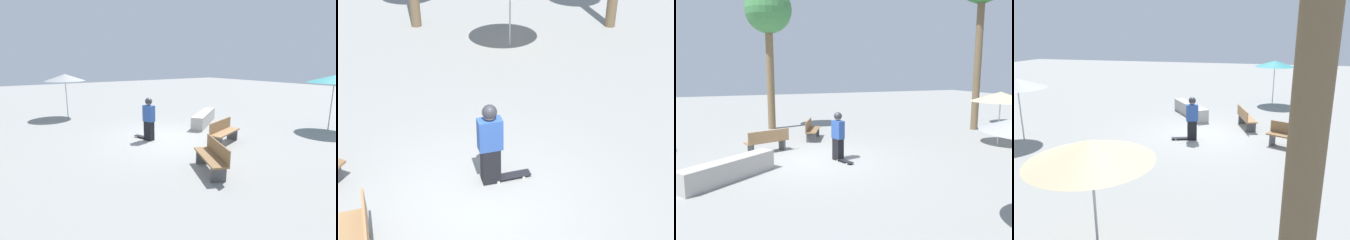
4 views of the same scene
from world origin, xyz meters
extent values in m
plane|color=gray|center=(0.00, 0.00, 0.00)|extent=(60.00, 60.00, 0.00)
cube|color=black|center=(0.59, -0.21, 0.37)|extent=(0.33, 0.39, 0.74)
cube|color=#2D519E|center=(0.59, -0.21, 1.04)|extent=(0.36, 0.48, 0.61)
sphere|color=tan|center=(0.59, -0.21, 1.47)|extent=(0.24, 0.24, 0.24)
sphere|color=#2D2D33|center=(0.59, -0.21, 1.50)|extent=(0.27, 0.27, 0.27)
cube|color=black|center=(0.67, -0.57, 0.06)|extent=(0.43, 0.82, 0.02)
cylinder|color=silver|center=(0.83, -0.78, 0.03)|extent=(0.04, 0.06, 0.05)
cylinder|color=silver|center=(0.66, -0.83, 0.03)|extent=(0.04, 0.06, 0.05)
cylinder|color=silver|center=(0.68, -0.30, 0.03)|extent=(0.04, 0.06, 0.05)
cylinder|color=silver|center=(0.52, -0.35, 0.03)|extent=(0.04, 0.06, 0.05)
cube|color=#A8A39E|center=(-2.91, -1.06, 0.29)|extent=(2.65, 2.14, 0.58)
cube|color=#47474C|center=(0.95, 3.86, 0.20)|extent=(0.40, 0.23, 0.40)
cube|color=#47474C|center=(0.45, 2.71, 0.20)|extent=(0.40, 0.23, 0.40)
cube|color=olive|center=(0.70, 3.29, 0.42)|extent=(1.04, 1.64, 0.05)
cube|color=olive|center=(0.52, 3.36, 0.65)|extent=(0.67, 1.49, 0.40)
cube|color=#47474C|center=(-2.10, 1.50, 0.20)|extent=(0.20, 0.40, 0.40)
cube|color=#47474C|center=(-0.92, 1.89, 0.20)|extent=(0.20, 0.40, 0.40)
cube|color=#9E754C|center=(-1.51, 1.69, 0.42)|extent=(1.66, 0.92, 0.05)
cube|color=#9E754C|center=(-1.44, 1.50, 0.65)|extent=(1.53, 0.54, 0.40)
cylinder|color=#B7B7BC|center=(7.30, -0.53, 1.01)|extent=(0.05, 0.05, 2.03)
cone|color=#C6B289|center=(7.30, -0.53, 1.97)|extent=(2.25, 2.25, 0.38)
cylinder|color=brown|center=(-0.57, 6.59, 2.80)|extent=(0.38, 0.38, 5.59)
sphere|color=#428447|center=(-0.57, 6.59, 5.94)|extent=(2.30, 2.30, 2.30)
cylinder|color=brown|center=(9.05, 2.70, 3.50)|extent=(0.35, 0.35, 7.00)
camera|label=1|loc=(5.34, 8.18, 2.92)|focal=28.00mm
camera|label=2|loc=(-6.37, -0.58, 5.55)|focal=50.00mm
camera|label=3|loc=(-3.08, -10.31, 3.02)|focal=35.00mm
camera|label=4|loc=(12.03, 2.28, 3.95)|focal=35.00mm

